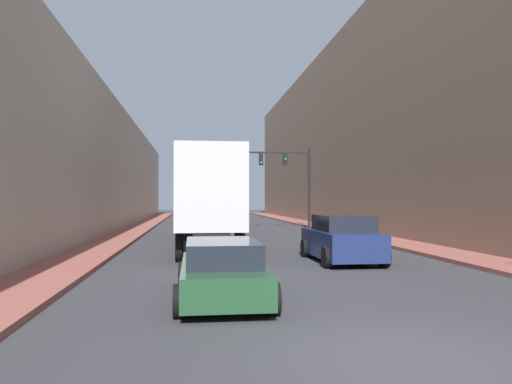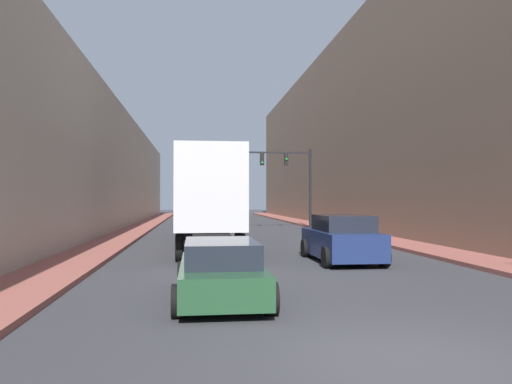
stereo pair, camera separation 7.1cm
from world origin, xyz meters
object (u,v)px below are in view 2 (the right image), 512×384
(suv_car, at_px, (342,239))
(traffic_signal_gantry, at_px, (293,174))
(sedan_car, at_px, (221,271))
(semi_truck, at_px, (207,197))

(suv_car, xyz_separation_m, traffic_signal_gantry, (2.17, 19.71, 3.37))
(sedan_car, relative_size, suv_car, 1.05)
(suv_car, distance_m, traffic_signal_gantry, 20.12)
(sedan_car, bearing_deg, suv_car, 52.88)
(sedan_car, xyz_separation_m, traffic_signal_gantry, (6.81, 25.85, 3.54))
(semi_truck, height_order, suv_car, semi_truck)
(semi_truck, relative_size, suv_car, 3.00)
(sedan_car, xyz_separation_m, suv_car, (4.64, 6.14, 0.16))
(semi_truck, distance_m, sedan_car, 12.40)
(suv_car, bearing_deg, semi_truck, 127.14)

